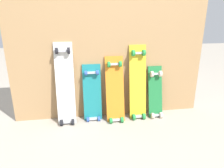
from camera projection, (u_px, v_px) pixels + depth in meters
The scene contains 7 objects.
ground_plane at pixel (111, 116), 2.44m from camera, with size 12.00×12.00×0.00m, color #A89E8E.
plywood_wall_panel at pixel (110, 40), 2.23m from camera, with size 2.18×0.04×1.78m, color tan.
skateboard_white at pixel (65, 87), 2.20m from camera, with size 0.20×0.21×0.95m.
skateboard_teal at pixel (92, 96), 2.31m from camera, with size 0.20×0.16×0.71m.
skateboard_orange at pixel (115, 92), 2.29m from camera, with size 0.20×0.25×0.79m.
skateboard_yellow at pixel (138, 85), 2.33m from camera, with size 0.19×0.21×0.90m.
skateboard_green at pixel (156, 94), 2.40m from camera, with size 0.16×0.21×0.65m.
Camera 1 is at (-0.34, -2.17, 1.14)m, focal length 32.77 mm.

